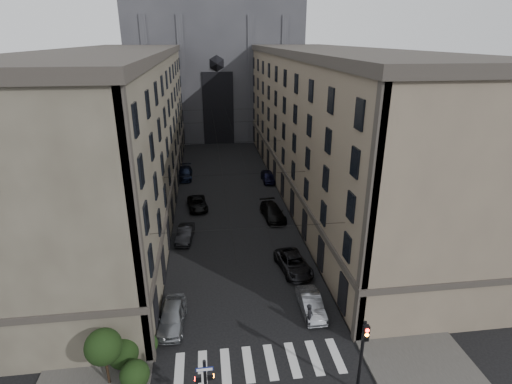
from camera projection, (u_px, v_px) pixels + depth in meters
name	position (u px, v px, depth m)	size (l,w,h in m)	color
sidewalk_left	(151.00, 197.00, 53.81)	(7.00, 80.00, 0.15)	#383533
sidewalk_right	(303.00, 189.00, 56.35)	(7.00, 80.00, 0.15)	#383533
zebra_crossing	(260.00, 363.00, 26.46)	(11.00, 3.20, 0.01)	beige
building_left	(120.00, 129.00, 50.09)	(13.60, 60.60, 18.85)	#4D473B
building_right	(327.00, 124.00, 53.34)	(13.60, 60.60, 18.85)	brown
gothic_tower	(214.00, 49.00, 84.64)	(35.00, 23.00, 58.00)	#2D2D33
traffic_light_right	(363.00, 349.00, 23.11)	(0.34, 0.50, 5.20)	black
shrub_cluster	(121.00, 354.00, 24.76)	(3.90, 4.40, 3.90)	black
tram_wires	(227.00, 143.00, 52.13)	(14.00, 60.00, 0.43)	black
car_left_near	(172.00, 316.00, 29.64)	(1.93, 4.80, 1.64)	gray
car_left_midnear	(185.00, 234.00, 42.24)	(1.53, 4.38, 1.44)	black
car_left_midfar	(197.00, 203.00, 50.06)	(2.25, 4.89, 1.36)	black
car_left_far	(185.00, 173.00, 60.81)	(2.22, 5.47, 1.59)	black
car_right_near	(311.00, 304.00, 31.14)	(1.53, 4.39, 1.45)	gray
car_right_midnear	(293.00, 264.00, 36.68)	(2.44, 5.30, 1.47)	black
car_right_midfar	(273.00, 212.00, 47.33)	(2.23, 5.50, 1.60)	black
car_right_far	(268.00, 177.00, 59.36)	(1.83, 4.54, 1.55)	black
pedestrian	(309.00, 316.00, 29.38)	(0.73, 0.48, 2.01)	black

